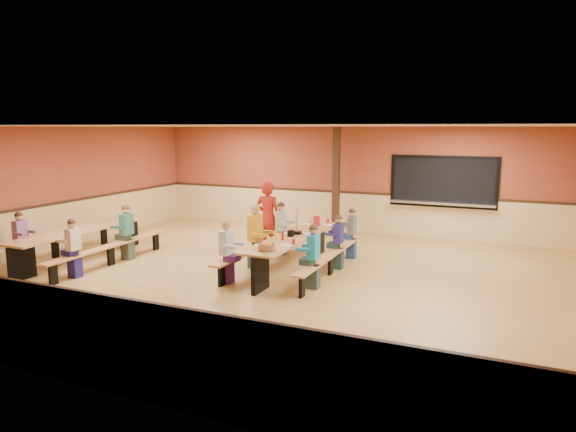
% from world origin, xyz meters
% --- Properties ---
extents(ground, '(12.00, 12.00, 0.00)m').
position_xyz_m(ground, '(0.00, 0.00, 0.00)').
color(ground, olive).
rests_on(ground, ground).
extents(room_envelope, '(12.04, 10.04, 3.02)m').
position_xyz_m(room_envelope, '(0.00, 0.00, 0.69)').
color(room_envelope, brown).
rests_on(room_envelope, ground).
extents(kitchen_pass_through, '(2.78, 0.28, 1.38)m').
position_xyz_m(kitchen_pass_through, '(2.60, 4.96, 1.49)').
color(kitchen_pass_through, black).
rests_on(kitchen_pass_through, ground).
extents(structural_post, '(0.18, 0.18, 3.00)m').
position_xyz_m(structural_post, '(-0.20, 4.40, 1.50)').
color(structural_post, black).
rests_on(structural_post, ground).
extents(cafeteria_table_main, '(1.91, 3.70, 0.74)m').
position_xyz_m(cafeteria_table_main, '(0.16, 0.52, 0.53)').
color(cafeteria_table_main, '#B67B48').
rests_on(cafeteria_table_main, ground).
extents(cafeteria_table_second, '(1.91, 3.70, 0.74)m').
position_xyz_m(cafeteria_table_second, '(-4.47, -0.71, 0.53)').
color(cafeteria_table_second, '#B67B48').
rests_on(cafeteria_table_second, ground).
extents(seated_child_white_left, '(0.38, 0.31, 1.22)m').
position_xyz_m(seated_child_white_left, '(-0.66, -0.83, 0.61)').
color(seated_child_white_left, silver).
rests_on(seated_child_white_left, ground).
extents(seated_adult_yellow, '(0.45, 0.37, 1.37)m').
position_xyz_m(seated_adult_yellow, '(-0.66, 0.38, 0.68)').
color(seated_adult_yellow, gold).
rests_on(seated_adult_yellow, ground).
extents(seated_child_grey_left, '(0.38, 0.31, 1.22)m').
position_xyz_m(seated_child_grey_left, '(-0.66, 1.71, 0.61)').
color(seated_child_grey_left, '#B0B0B0').
rests_on(seated_child_grey_left, ground).
extents(seated_child_teal_right, '(0.36, 0.30, 1.20)m').
position_xyz_m(seated_child_teal_right, '(0.99, -0.48, 0.60)').
color(seated_child_teal_right, teal).
rests_on(seated_child_teal_right, ground).
extents(seated_child_navy_right, '(0.34, 0.28, 1.15)m').
position_xyz_m(seated_child_navy_right, '(0.99, 1.00, 0.57)').
color(seated_child_navy_right, navy).
rests_on(seated_child_navy_right, ground).
extents(seated_child_char_right, '(0.33, 0.27, 1.14)m').
position_xyz_m(seated_child_char_right, '(0.99, 1.99, 0.57)').
color(seated_child_char_right, '#4A4E53').
rests_on(seated_child_char_right, ground).
extents(seated_child_purple_sec, '(0.36, 0.29, 1.19)m').
position_xyz_m(seated_child_purple_sec, '(-5.30, -1.58, 0.59)').
color(seated_child_purple_sec, '#815081').
rests_on(seated_child_purple_sec, ground).
extents(seated_child_green_sec, '(0.38, 0.31, 1.24)m').
position_xyz_m(seated_child_green_sec, '(-3.65, -0.17, 0.62)').
color(seated_child_green_sec, '#2C6956').
rests_on(seated_child_green_sec, ground).
extents(seated_child_tan_sec, '(0.35, 0.29, 1.18)m').
position_xyz_m(seated_child_tan_sec, '(-3.65, -1.72, 0.59)').
color(seated_child_tan_sec, beige).
rests_on(seated_child_tan_sec, ground).
extents(standing_woman, '(0.65, 0.44, 1.73)m').
position_xyz_m(standing_woman, '(-0.97, 1.64, 0.87)').
color(standing_woman, '#A61F13').
rests_on(standing_woman, ground).
extents(punch_pitcher, '(0.16, 0.16, 0.22)m').
position_xyz_m(punch_pitcher, '(0.22, 1.75, 0.85)').
color(punch_pitcher, red).
rests_on(punch_pitcher, cafeteria_table_main).
extents(chip_bowl, '(0.32, 0.32, 0.15)m').
position_xyz_m(chip_bowl, '(0.22, -0.88, 0.81)').
color(chip_bowl, orange).
rests_on(chip_bowl, cafeteria_table_main).
extents(napkin_dispenser, '(0.10, 0.14, 0.13)m').
position_xyz_m(napkin_dispenser, '(0.14, 0.44, 0.80)').
color(napkin_dispenser, black).
rests_on(napkin_dispenser, cafeteria_table_main).
extents(condiment_mustard, '(0.06, 0.06, 0.17)m').
position_xyz_m(condiment_mustard, '(-0.04, 0.05, 0.82)').
color(condiment_mustard, yellow).
rests_on(condiment_mustard, cafeteria_table_main).
extents(condiment_ketchup, '(0.06, 0.06, 0.17)m').
position_xyz_m(condiment_ketchup, '(0.12, 0.05, 0.82)').
color(condiment_ketchup, '#B2140F').
rests_on(condiment_ketchup, cafeteria_table_main).
extents(table_paddle, '(0.16, 0.16, 0.56)m').
position_xyz_m(table_paddle, '(0.17, 0.71, 0.88)').
color(table_paddle, black).
rests_on(table_paddle, cafeteria_table_main).
extents(place_settings, '(0.65, 3.30, 0.11)m').
position_xyz_m(place_settings, '(0.16, 0.52, 0.80)').
color(place_settings, beige).
rests_on(place_settings, cafeteria_table_main).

